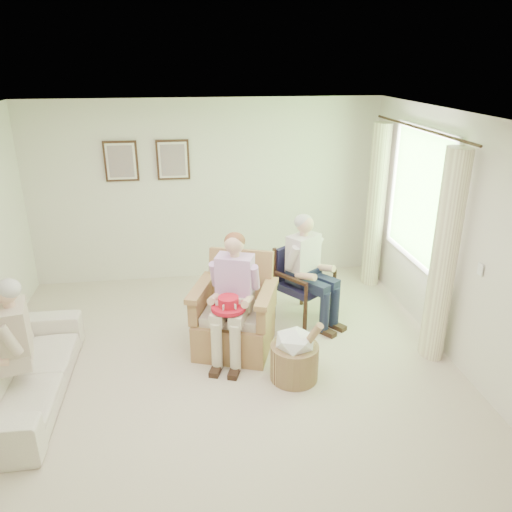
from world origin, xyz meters
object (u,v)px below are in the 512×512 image
(person_dark, at_px, (306,263))
(sofa, at_px, (21,371))
(wicker_armchair, at_px, (234,320))
(person_sofa, at_px, (9,340))
(red_hat, at_px, (228,305))
(hatbox, at_px, (295,354))
(person_wicker, at_px, (235,289))
(wood_armchair, at_px, (303,279))

(person_dark, bearing_deg, sofa, 162.97)
(wicker_armchair, bearing_deg, person_dark, 46.49)
(person_sofa, relative_size, red_hat, 3.46)
(wicker_armchair, distance_m, person_sofa, 2.28)
(wicker_armchair, distance_m, person_dark, 1.14)
(person_dark, distance_m, red_hat, 1.30)
(wicker_armchair, height_order, person_dark, person_dark)
(wicker_armchair, height_order, hatbox, wicker_armchair)
(person_dark, bearing_deg, person_wicker, 176.69)
(sofa, distance_m, red_hat, 2.10)
(person_dark, xyz_separation_m, hatbox, (-0.38, -1.17, -0.50))
(wood_armchair, height_order, person_dark, person_dark)
(wood_armchair, xyz_separation_m, sofa, (-3.05, -1.25, -0.21))
(wicker_armchair, relative_size, red_hat, 2.95)
(sofa, relative_size, person_wicker, 1.48)
(hatbox, bearing_deg, sofa, 178.51)
(sofa, relative_size, red_hat, 5.56)
(person_dark, bearing_deg, person_sofa, 164.93)
(wicker_armchair, height_order, sofa, wicker_armchair)
(wood_armchair, distance_m, person_sofa, 3.35)
(sofa, height_order, red_hat, red_hat)
(person_sofa, height_order, red_hat, person_sofa)
(wood_armchair, height_order, hatbox, wood_armchair)
(red_hat, bearing_deg, person_wicker, 65.42)
(person_wicker, xyz_separation_m, person_sofa, (-2.12, -0.60, -0.09))
(wood_armchair, height_order, person_wicker, person_wicker)
(sofa, relative_size, person_dark, 1.50)
(wicker_armchair, xyz_separation_m, red_hat, (-0.09, -0.33, 0.37))
(wicker_armchair, distance_m, hatbox, 0.89)
(red_hat, distance_m, hatbox, 0.85)
(person_dark, distance_m, person_sofa, 3.29)
(sofa, bearing_deg, person_sofa, 180.00)
(person_dark, bearing_deg, wicker_armchair, 170.21)
(wicker_armchair, relative_size, sofa, 0.53)
(wood_armchair, xyz_separation_m, person_sofa, (-3.05, -1.37, 0.20))
(sofa, xyz_separation_m, person_wicker, (2.12, 0.48, 0.51))
(hatbox, bearing_deg, red_hat, 150.45)
(wood_armchair, xyz_separation_m, person_dark, (0.00, -0.15, 0.28))
(wood_armchair, distance_m, red_hat, 1.42)
(wood_armchair, relative_size, person_dark, 0.69)
(person_wicker, height_order, red_hat, person_wicker)
(wood_armchair, xyz_separation_m, hatbox, (-0.38, -1.32, -0.22))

